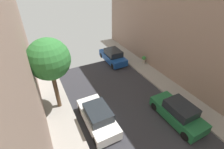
{
  "coord_description": "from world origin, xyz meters",
  "views": [
    {
      "loc": [
        -5.5,
        -0.41,
        9.55
      ],
      "look_at": [
        0.9,
        12.03,
        0.5
      ],
      "focal_mm": 26.15,
      "sensor_mm": 36.0,
      "label": 1
    }
  ],
  "objects_px": {
    "parked_car_left_3": "(98,117)",
    "parked_car_right_3": "(178,113)",
    "street_tree_2": "(49,60)",
    "potted_plant_0": "(144,59)",
    "parked_car_right_4": "(113,56)"
  },
  "relations": [
    {
      "from": "parked_car_right_3",
      "to": "potted_plant_0",
      "type": "height_order",
      "value": "parked_car_right_3"
    },
    {
      "from": "potted_plant_0",
      "to": "street_tree_2",
      "type": "bearing_deg",
      "value": -165.1
    },
    {
      "from": "parked_car_right_4",
      "to": "parked_car_right_3",
      "type": "bearing_deg",
      "value": -90.0
    },
    {
      "from": "parked_car_right_4",
      "to": "potted_plant_0",
      "type": "height_order",
      "value": "parked_car_right_4"
    },
    {
      "from": "parked_car_left_3",
      "to": "street_tree_2",
      "type": "relative_size",
      "value": 0.73
    },
    {
      "from": "street_tree_2",
      "to": "potted_plant_0",
      "type": "distance_m",
      "value": 11.47
    },
    {
      "from": "street_tree_2",
      "to": "potted_plant_0",
      "type": "relative_size",
      "value": 6.61
    },
    {
      "from": "parked_car_left_3",
      "to": "parked_car_right_3",
      "type": "distance_m",
      "value": 5.88
    },
    {
      "from": "parked_car_left_3",
      "to": "parked_car_right_3",
      "type": "relative_size",
      "value": 1.0
    },
    {
      "from": "parked_car_right_4",
      "to": "street_tree_2",
      "type": "height_order",
      "value": "street_tree_2"
    },
    {
      "from": "parked_car_right_4",
      "to": "parked_car_left_3",
      "type": "bearing_deg",
      "value": -123.95
    },
    {
      "from": "parked_car_left_3",
      "to": "parked_car_right_4",
      "type": "xyz_separation_m",
      "value": [
        5.4,
        8.02,
        0.0
      ]
    },
    {
      "from": "parked_car_left_3",
      "to": "parked_car_right_4",
      "type": "relative_size",
      "value": 1.0
    },
    {
      "from": "parked_car_left_3",
      "to": "potted_plant_0",
      "type": "bearing_deg",
      "value": 34.85
    },
    {
      "from": "parked_car_right_3",
      "to": "parked_car_right_4",
      "type": "relative_size",
      "value": 1.0
    }
  ]
}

